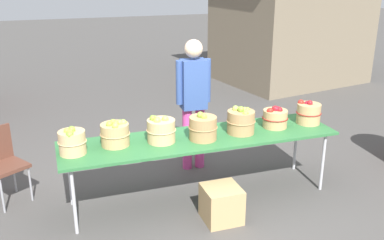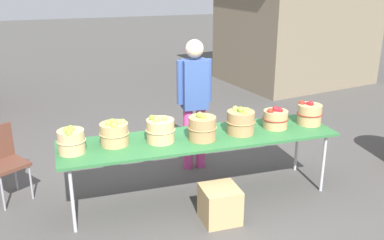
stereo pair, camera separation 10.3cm
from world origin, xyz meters
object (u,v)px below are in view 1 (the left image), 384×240
Objects in this scene: apple_basket_red_0 at (275,117)px; apple_basket_red_1 at (308,113)px; market_table at (201,140)px; apple_basket_green_4 at (241,121)px; apple_basket_green_0 at (72,141)px; produce_crate at (221,204)px; apple_basket_green_1 at (115,134)px; vendor_adult at (194,95)px; apple_basket_green_2 at (161,130)px; apple_basket_green_3 at (203,127)px; folding_chair at (1,159)px.

apple_basket_red_1 is at bearing -1.01° from apple_basket_red_0.
apple_basket_green_4 reaches higher than market_table.
apple_basket_green_0 is 0.78× the size of produce_crate.
vendor_adult is (1.12, 0.71, 0.12)m from apple_basket_green_1.
apple_basket_green_4 is at bearing -1.95° from apple_basket_green_2.
apple_basket_green_3 is 0.19× the size of vendor_adult.
folding_chair is (-2.13, 0.65, -0.21)m from market_table.
apple_basket_green_1 reaches higher than folding_chair.
apple_basket_red_1 is at bearing 22.25° from produce_crate.
vendor_adult is at bearing 83.84° from produce_crate.
apple_basket_green_0 is 1.39m from apple_basket_green_3.
apple_basket_red_1 is (0.45, -0.01, 0.01)m from apple_basket_red_0.
apple_basket_green_0 reaches higher than apple_basket_green_1.
vendor_adult is at bearing 77.92° from apple_basket_green_3.
apple_basket_green_3 is 0.48m from apple_basket_green_4.
apple_basket_green_2 is at bearing 1.72° from apple_basket_green_0.
apple_basket_green_0 is 1.76m from vendor_adult.
apple_basket_red_0 is 1.08m from vendor_adult.
apple_basket_green_2 is at bearing -53.62° from folding_chair.
market_table is 9.63× the size of apple_basket_green_2.
folding_chair is at bearing 163.03° from market_table.
folding_chair is at bearing 168.38° from apple_basket_red_0.
apple_basket_green_1 is at bearing 176.32° from apple_basket_green_4.
apple_basket_red_0 is at bearing 1.21° from market_table.
vendor_adult reaches higher than apple_basket_green_0.
apple_basket_red_0 is at bearing 5.35° from apple_basket_green_4.
market_table is at bearing -4.13° from apple_basket_green_1.
vendor_adult is (0.64, 0.77, 0.12)m from apple_basket_green_2.
apple_basket_green_4 reaches higher than apple_basket_green_2.
vendor_adult is (0.18, 0.85, 0.12)m from apple_basket_green_3.
produce_crate is at bearing -130.22° from apple_basket_green_4.
apple_basket_green_2 reaches higher than folding_chair.
apple_basket_green_1 is 0.99× the size of apple_basket_green_2.
apple_basket_green_1 is 2.32m from apple_basket_red_1.
apple_basket_green_3 reaches higher than apple_basket_green_0.
apple_basket_red_1 is 0.79× the size of produce_crate.
apple_basket_green_3 is 0.85× the size of produce_crate.
produce_crate is (-1.34, -0.55, -0.69)m from apple_basket_red_1.
apple_basket_green_2 is 1.01m from produce_crate.
apple_basket_red_1 is at bearing 149.27° from vendor_adult.
apple_basket_green_2 reaches higher than apple_basket_red_1.
apple_basket_green_3 is at bearing 79.87° from vendor_adult.
apple_basket_green_0 is 0.92× the size of apple_basket_green_2.
folding_chair is (-1.20, 0.58, -0.37)m from apple_basket_green_1.
apple_basket_green_3 reaches higher than market_table.
apple_basket_green_0 reaches higher than folding_chair.
folding_chair reaches higher than market_table.
apple_basket_green_0 is 0.34× the size of folding_chair.
apple_basket_green_1 is at bearing 173.02° from apple_basket_green_2.
apple_basket_red_1 is (1.38, 0.08, -0.01)m from apple_basket_green_3.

